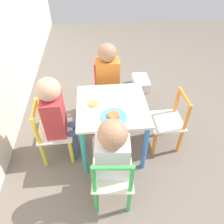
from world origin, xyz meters
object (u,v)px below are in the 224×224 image
at_px(chair_yellow, 53,132).
at_px(storage_bin, 141,83).
at_px(child_back, 56,113).
at_px(plate_back, 93,105).
at_px(child_right, 108,78).
at_px(kids_table, 112,113).
at_px(child_left, 113,154).
at_px(chair_green, 113,179).
at_px(chair_orange, 169,122).
at_px(chair_red, 108,92).
at_px(plate_left, 114,116).

distance_m(chair_yellow, storage_bin, 1.26).
bearing_deg(child_back, plate_back, -88.97).
height_order(child_back, child_right, child_right).
relative_size(kids_table, storage_bin, 1.88).
distance_m(child_left, plate_back, 0.42).
bearing_deg(child_back, chair_green, -142.91).
xyz_separation_m(chair_orange, plate_back, (-0.01, 0.60, 0.24)).
relative_size(chair_red, storage_bin, 1.88).
height_order(chair_orange, storage_bin, chair_orange).
bearing_deg(chair_orange, child_back, -89.84).
bearing_deg(chair_yellow, child_left, -133.89).
bearing_deg(chair_green, storage_bin, -104.05).
bearing_deg(plate_left, chair_yellow, 75.76).
xyz_separation_m(kids_table, child_right, (0.40, -0.00, 0.05)).
bearing_deg(child_back, child_right, -46.22).
relative_size(chair_orange, child_back, 0.69).
bearing_deg(child_left, chair_orange, -135.35).
relative_size(child_back, storage_bin, 2.72).
bearing_deg(kids_table, plate_left, 180.00).
bearing_deg(chair_red, storage_bin, 44.70).
bearing_deg(plate_left, chair_orange, -72.29).
distance_m(chair_yellow, child_right, 0.66).
relative_size(chair_green, child_right, 0.67).
distance_m(kids_table, chair_red, 0.49).
height_order(kids_table, child_right, child_right).
xyz_separation_m(child_back, plate_left, (-0.12, -0.40, 0.05)).
distance_m(kids_table, storage_bin, 1.01).
bearing_deg(storage_bin, child_left, 160.54).
bearing_deg(child_right, chair_orange, -39.82).
height_order(chair_green, storage_bin, chair_green).
bearing_deg(child_left, child_right, -87.81).
bearing_deg(chair_green, kids_table, -90.00).
relative_size(child_left, plate_left, 4.01).
bearing_deg(child_right, storage_bin, 48.68).
distance_m(chair_yellow, chair_red, 0.67).
height_order(chair_green, child_back, child_back).
relative_size(chair_green, plate_left, 2.87).
distance_m(chair_orange, child_right, 0.63).
height_order(child_right, plate_back, child_right).
height_order(chair_red, child_back, child_back).
relative_size(kids_table, chair_green, 1.00).
height_order(chair_green, chair_orange, same).
bearing_deg(chair_yellow, chair_green, -138.42).
distance_m(chair_green, chair_red, 0.93).
xyz_separation_m(kids_table, child_left, (-0.40, 0.03, 0.04)).
relative_size(child_back, child_right, 0.98).
height_order(kids_table, chair_yellow, chair_yellow).
xyz_separation_m(plate_left, storage_bin, (1.00, -0.41, -0.43)).
height_order(kids_table, chair_green, chair_green).
height_order(chair_red, child_right, child_right).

